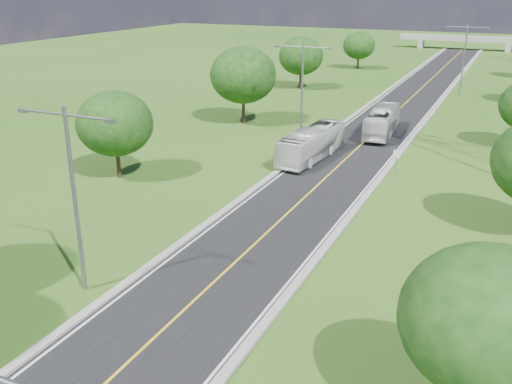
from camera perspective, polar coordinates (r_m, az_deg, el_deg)
ground at (r=71.79m, az=13.28°, el=7.24°), size 260.00×260.00×0.00m
road at (r=77.54m, az=14.24°, el=8.14°), size 8.00×150.00×0.06m
curb_left at (r=78.39m, az=11.17°, el=8.56°), size 0.50×150.00×0.22m
curb_right at (r=76.88m, az=17.36°, el=7.79°), size 0.50×150.00×0.22m
speed_limit_sign at (r=49.50m, az=13.85°, el=3.27°), size 0.55×0.09×2.40m
overpass at (r=149.91m, az=20.09°, el=14.14°), size 30.00×3.00×3.20m
streetlight_near_left at (r=30.22m, az=-17.81°, el=0.59°), size 5.90×0.25×10.00m
streetlight_mid_left at (r=58.03m, az=4.64°, el=10.68°), size 5.90×0.25×10.00m
streetlight_far_right at (r=87.58m, az=20.11°, el=12.82°), size 5.90×0.25×10.00m
tree_lb at (r=48.51m, az=-13.93°, el=6.65°), size 6.30×6.30×7.33m
tree_lc at (r=66.13m, az=-1.29°, el=11.61°), size 7.56×7.56×8.79m
tree_ld at (r=88.87m, az=4.52°, el=13.41°), size 6.72×6.72×7.82m
tree_le at (r=110.95m, az=10.26°, el=14.22°), size 5.88×5.88×6.84m
tree_ra at (r=21.71m, az=22.33°, el=-11.88°), size 6.30×6.30×7.33m
bus_outbound at (r=63.05m, az=12.49°, el=6.93°), size 3.23×10.58×2.90m
bus_inbound at (r=53.12m, az=5.57°, el=4.85°), size 3.27×10.67×2.93m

